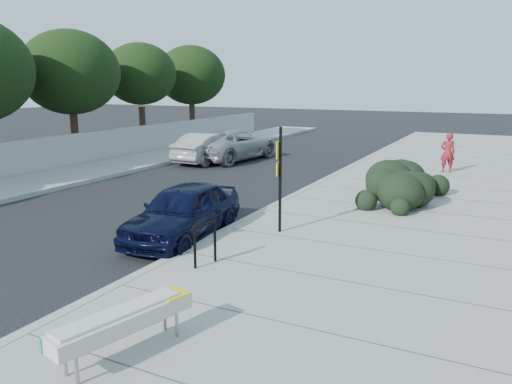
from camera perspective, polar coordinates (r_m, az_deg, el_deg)
ground at (r=11.03m, az=-8.46°, el=-7.49°), size 120.00×120.00×0.00m
sidewalk_near at (r=13.92m, az=24.00°, el=-3.91°), size 11.20×50.00×0.15m
sidewalk_far at (r=20.88m, az=-22.01°, el=1.41°), size 3.00×50.00×0.15m
curb_near at (r=15.17m, az=2.46°, el=-1.50°), size 0.22×50.00×0.17m
curb_far at (r=19.78m, az=-19.14°, el=1.10°), size 0.22×50.00×0.17m
far_wall at (r=22.07m, az=-25.08°, el=3.47°), size 0.30×40.00×1.50m
tree_far_d at (r=25.47m, az=-20.47°, el=12.67°), size 4.60×4.60×6.16m
tree_far_e at (r=29.12m, az=-13.10°, el=12.98°), size 4.00×4.00×5.90m
tree_far_f at (r=33.12m, az=-7.43°, el=13.09°), size 4.40×4.40×6.07m
bench at (r=7.04m, az=-14.88°, el=-14.04°), size 0.92×2.08×0.62m
bike_rack at (r=10.00m, az=-5.85°, el=-5.46°), size 0.20×0.57×0.86m
sign_post at (r=11.96m, az=2.72°, el=2.17°), size 0.11×0.30×2.56m
hedge at (r=15.92m, az=16.79°, el=1.38°), size 3.12×4.05×1.36m
sedan_navy at (r=12.23m, az=-8.31°, el=-2.19°), size 1.95×4.07×1.34m
wagon_silver at (r=23.96m, az=-5.34°, el=5.09°), size 1.69×4.33×1.40m
suv_silver at (r=24.62m, az=-2.72°, el=5.42°), size 3.00×5.59×1.49m
pedestrian at (r=21.70m, az=21.06°, el=4.24°), size 0.68×0.56×1.61m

